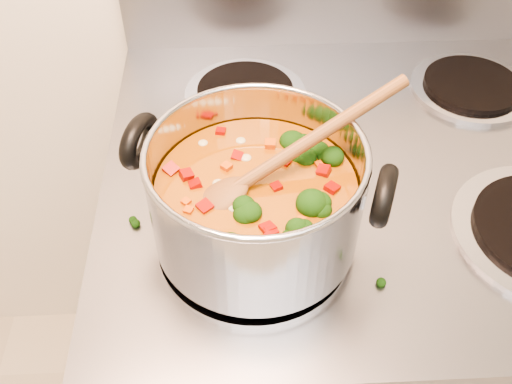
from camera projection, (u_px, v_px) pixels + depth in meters
electric_range at (343, 320)px, 1.16m from camera, size 0.79×0.72×1.08m
stockpot at (256, 197)px, 0.67m from camera, size 0.31×0.25×0.15m
wooden_spoon at (269, 167)px, 0.64m from camera, size 0.27×0.15×0.11m
cooktop_crumbs at (217, 276)px, 0.68m from camera, size 0.27×0.36×0.01m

